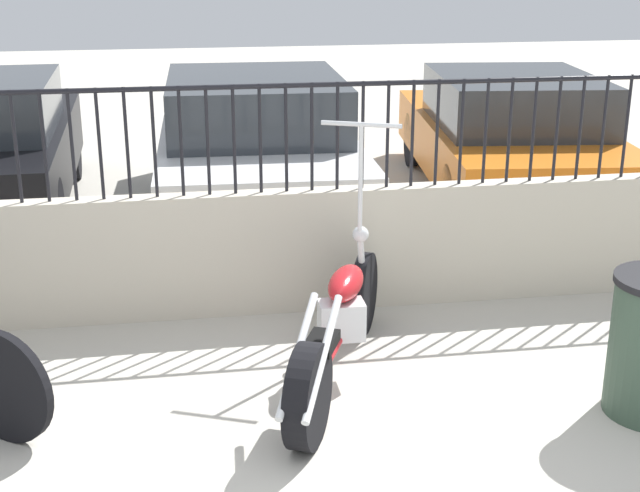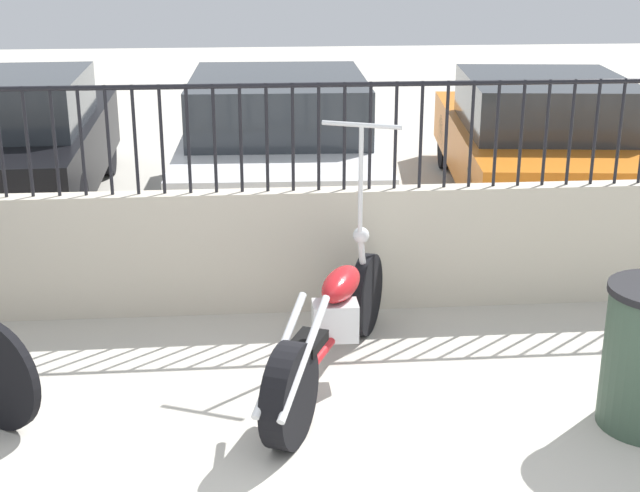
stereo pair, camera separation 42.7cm
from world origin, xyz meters
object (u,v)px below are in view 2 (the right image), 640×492
Objects in this scene: motorcycle_red at (328,333)px; car_orange at (539,138)px; car_white at (279,147)px; car_black at (10,142)px.

car_orange is (2.59, 4.04, 0.29)m from motorcycle_red.
car_black is at bearing 80.18° from car_white.
car_orange is at bearing -79.57° from car_white.
motorcycle_red reaches higher than car_white.
car_black reaches higher than car_orange.
car_black is 0.95× the size of car_white.
car_white is at bearing 25.59° from motorcycle_red.
car_white is 0.99× the size of car_orange.
car_black is (-2.83, 4.18, 0.32)m from motorcycle_red.
car_white is (-0.14, 3.62, 0.34)m from motorcycle_red.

